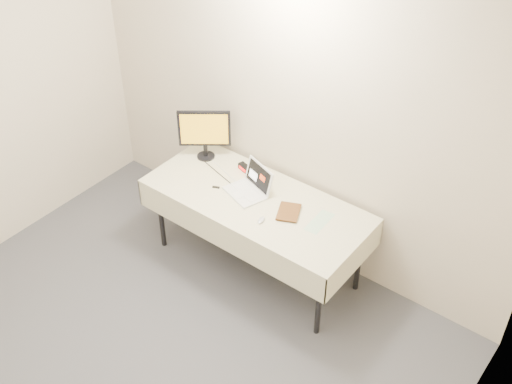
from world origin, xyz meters
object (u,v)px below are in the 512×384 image
Objects in this scene: monitor at (204,131)px; laptop at (251,186)px; book at (278,201)px; table at (256,205)px.

laptop is at bearing -51.10° from monitor.
book is (0.94, -0.22, -0.16)m from monitor.
monitor is at bearing -175.23° from laptop.
laptop is 0.87× the size of monitor.
monitor reaches higher than table.
laptop is 0.34m from book.
table is 0.29m from book.
book is at bearing -5.47° from table.
monitor reaches higher than laptop.
laptop reaches higher than table.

